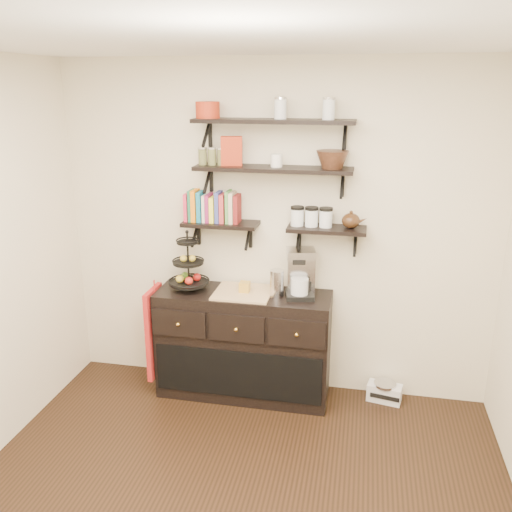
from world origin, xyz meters
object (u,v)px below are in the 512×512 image
object	(u,v)px
coffee_maker	(301,274)
radio	(384,392)
sideboard	(244,344)
fruit_stand	(189,270)

from	to	relation	value
coffee_maker	radio	world-z (taller)	coffee_maker
sideboard	coffee_maker	size ratio (longest dim) A/B	3.55
sideboard	radio	xyz separation A→B (m)	(1.16, 0.10, -0.37)
fruit_stand	radio	xyz separation A→B (m)	(1.61, 0.10, -0.98)
coffee_maker	radio	bearing A→B (deg)	-5.88
radio	coffee_maker	bearing A→B (deg)	-162.79
sideboard	coffee_maker	bearing A→B (deg)	3.39
fruit_stand	coffee_maker	bearing A→B (deg)	1.50
sideboard	fruit_stand	xyz separation A→B (m)	(-0.45, 0.00, 0.61)
coffee_maker	radio	size ratio (longest dim) A/B	1.35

